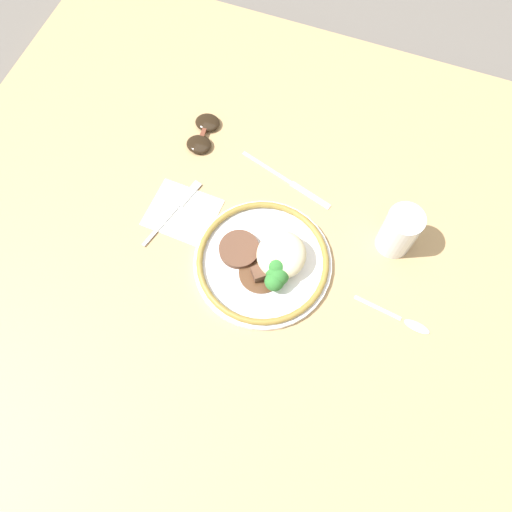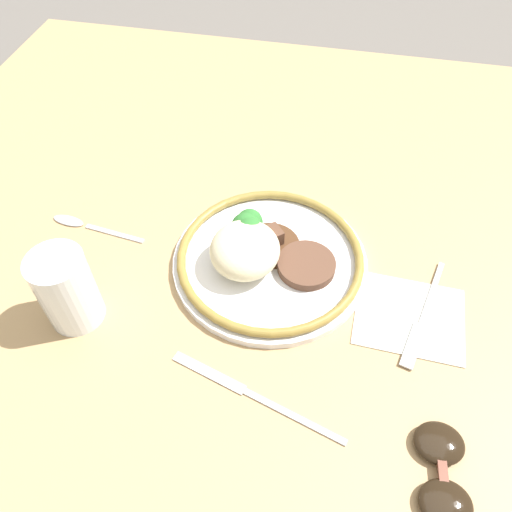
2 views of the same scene
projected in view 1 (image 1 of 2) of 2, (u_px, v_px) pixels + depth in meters
The scene contains 9 objects.
ground_plane at pixel (246, 263), 1.00m from camera, with size 8.00×8.00×0.00m, color #5B5651.
dining_table at pixel (246, 259), 0.98m from camera, with size 1.33×1.22×0.04m.
napkin at pixel (183, 213), 0.99m from camera, with size 0.14×0.12×0.00m.
plate at pixel (267, 261), 0.93m from camera, with size 0.26×0.26×0.07m.
juice_glass at pixel (399, 232), 0.92m from camera, with size 0.07×0.07×0.11m.
fork at pixel (177, 208), 0.99m from camera, with size 0.06×0.17×0.00m.
knife at pixel (289, 182), 1.02m from camera, with size 0.21×0.07×0.00m.
spoon at pixel (407, 322), 0.91m from camera, with size 0.15×0.03×0.01m.
sunglasses at pixel (203, 133), 1.06m from camera, with size 0.06×0.11×0.02m.
Camera 1 is at (0.15, -0.34, 0.92)m, focal length 35.00 mm.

